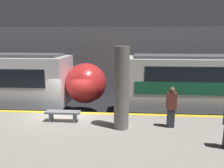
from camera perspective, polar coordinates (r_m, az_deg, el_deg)
The scene contains 6 objects.
ground_plane at distance 11.39m, azimuth -11.41°, elevation -12.21°, with size 120.00×120.00×0.00m, color black.
platform at distance 8.84m, azimuth -16.47°, elevation -16.00°, with size 40.00×5.43×1.08m.
station_rear_barrier at distance 17.43m, azimuth -5.49°, elevation 5.61°, with size 50.00×0.15×5.46m.
support_pillar_near at distance 8.45m, azimuth 2.49°, elevation -1.18°, with size 0.59×0.59×3.24m.
person_walking at distance 9.02m, azimuth 15.23°, elevation -5.65°, with size 0.38×0.24×1.66m.
platform_bench at distance 9.72m, azimuth -12.71°, elevation -7.59°, with size 1.50×0.40×0.45m.
Camera 1 is at (2.98, -9.99, 4.58)m, focal length 35.00 mm.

